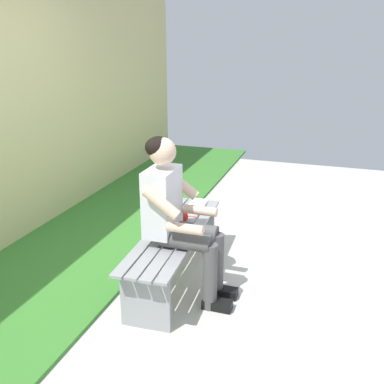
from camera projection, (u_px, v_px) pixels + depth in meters
grass_strip at (36, 255)px, 4.09m from camera, size 9.00×2.03×0.03m
bench_near at (174, 244)px, 3.58m from camera, size 1.57×0.47×0.45m
person_seated at (178, 213)px, 3.27m from camera, size 0.50×0.69×1.25m
apple at (184, 217)px, 3.72m from camera, size 0.09×0.09×0.09m
book_open at (195, 207)px, 4.02m from camera, size 0.42×0.18×0.02m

